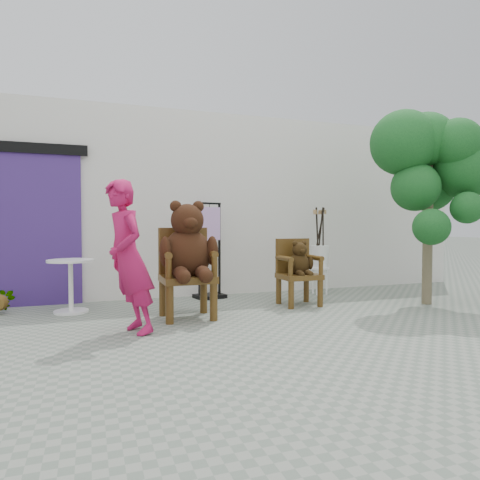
{
  "coord_description": "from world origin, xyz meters",
  "views": [
    {
      "loc": [
        -2.29,
        -4.17,
        1.17
      ],
      "look_at": [
        -0.29,
        1.48,
        0.95
      ],
      "focal_mm": 32.0,
      "sensor_mm": 36.0,
      "label": 1
    }
  ],
  "objects_px": {
    "chair_small": "(298,266)",
    "cafe_table": "(71,279)",
    "chair_big": "(187,253)",
    "tree": "(432,160)",
    "display_stand": "(210,261)",
    "stool_bucket": "(320,256)",
    "person": "(129,258)"
  },
  "relations": [
    {
      "from": "chair_small",
      "to": "cafe_table",
      "type": "bearing_deg",
      "value": 170.58
    },
    {
      "from": "chair_big",
      "to": "tree",
      "type": "relative_size",
      "value": 0.51
    },
    {
      "from": "display_stand",
      "to": "stool_bucket",
      "type": "distance_m",
      "value": 1.85
    },
    {
      "from": "display_stand",
      "to": "stool_bucket",
      "type": "relative_size",
      "value": 1.04
    },
    {
      "from": "stool_bucket",
      "to": "cafe_table",
      "type": "bearing_deg",
      "value": -176.89
    },
    {
      "from": "chair_small",
      "to": "display_stand",
      "type": "relative_size",
      "value": 0.63
    },
    {
      "from": "chair_small",
      "to": "tree",
      "type": "xyz_separation_m",
      "value": [
        1.86,
        -0.58,
        1.54
      ]
    },
    {
      "from": "chair_small",
      "to": "person",
      "type": "distance_m",
      "value": 2.63
    },
    {
      "from": "person",
      "to": "display_stand",
      "type": "relative_size",
      "value": 1.08
    },
    {
      "from": "person",
      "to": "cafe_table",
      "type": "bearing_deg",
      "value": -175.41
    },
    {
      "from": "chair_big",
      "to": "chair_small",
      "type": "xyz_separation_m",
      "value": [
        1.7,
        0.33,
        -0.25
      ]
    },
    {
      "from": "chair_big",
      "to": "stool_bucket",
      "type": "distance_m",
      "value": 2.7
    },
    {
      "from": "chair_small",
      "to": "stool_bucket",
      "type": "distance_m",
      "value": 1.06
    },
    {
      "from": "person",
      "to": "display_stand",
      "type": "bearing_deg",
      "value": 123.81
    },
    {
      "from": "display_stand",
      "to": "tree",
      "type": "bearing_deg",
      "value": -41.49
    },
    {
      "from": "person",
      "to": "chair_big",
      "type": "bearing_deg",
      "value": 107.79
    },
    {
      "from": "chair_big",
      "to": "chair_small",
      "type": "relative_size",
      "value": 1.53
    },
    {
      "from": "chair_small",
      "to": "display_stand",
      "type": "xyz_separation_m",
      "value": [
        -1.06,
        0.98,
        0.02
      ]
    },
    {
      "from": "chair_big",
      "to": "display_stand",
      "type": "bearing_deg",
      "value": 63.61
    },
    {
      "from": "cafe_table",
      "to": "display_stand",
      "type": "distance_m",
      "value": 2.09
    },
    {
      "from": "tree",
      "to": "cafe_table",
      "type": "bearing_deg",
      "value": 167.54
    },
    {
      "from": "chair_big",
      "to": "cafe_table",
      "type": "height_order",
      "value": "chair_big"
    },
    {
      "from": "cafe_table",
      "to": "tree",
      "type": "relative_size",
      "value": 0.25
    },
    {
      "from": "cafe_table",
      "to": "tree",
      "type": "height_order",
      "value": "tree"
    },
    {
      "from": "chair_big",
      "to": "display_stand",
      "type": "height_order",
      "value": "display_stand"
    },
    {
      "from": "chair_big",
      "to": "tree",
      "type": "distance_m",
      "value": 3.8
    },
    {
      "from": "cafe_table",
      "to": "display_stand",
      "type": "relative_size",
      "value": 0.47
    },
    {
      "from": "chair_big",
      "to": "stool_bucket",
      "type": "xyz_separation_m",
      "value": [
        2.48,
        1.05,
        -0.17
      ]
    },
    {
      "from": "stool_bucket",
      "to": "chair_big",
      "type": "bearing_deg",
      "value": -157.09
    },
    {
      "from": "cafe_table",
      "to": "tree",
      "type": "xyz_separation_m",
      "value": [
        4.95,
        -1.1,
        1.67
      ]
    },
    {
      "from": "chair_big",
      "to": "cafe_table",
      "type": "xyz_separation_m",
      "value": [
        -1.39,
        0.84,
        -0.38
      ]
    },
    {
      "from": "stool_bucket",
      "to": "display_stand",
      "type": "bearing_deg",
      "value": 172.06
    }
  ]
}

